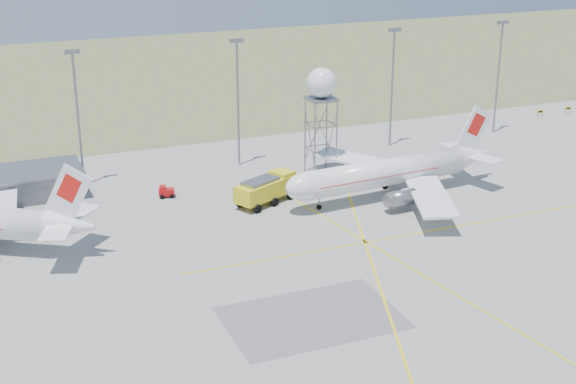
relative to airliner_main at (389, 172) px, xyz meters
name	(u,v)px	position (x,y,z in m)	size (l,w,h in m)	color
ground	(564,349)	(-5.05, -43.61, -3.66)	(400.00, 400.00, 0.00)	#9C9C96
grass_strip	(178,74)	(-5.05, 96.39, -3.64)	(400.00, 120.00, 0.03)	#596939
building_grey	(15,185)	(-50.05, 20.39, -1.68)	(19.00, 10.00, 3.90)	gray
mast_a	(77,107)	(-40.05, 22.39, 8.41)	(2.20, 0.50, 20.50)	slate
mast_b	(238,92)	(-15.05, 22.39, 8.41)	(2.20, 0.50, 20.50)	slate
mast_c	(392,78)	(12.95, 22.39, 8.41)	(2.20, 0.50, 20.50)	slate
mast_d	(499,68)	(34.95, 22.39, 8.41)	(2.20, 0.50, 20.50)	slate
taxi_sign_near	(540,112)	(50.55, 28.38, -2.77)	(1.60, 0.17, 1.20)	black
taxi_sign_far	(568,109)	(57.55, 28.38, -2.77)	(1.60, 0.17, 1.20)	black
airliner_main	(389,172)	(0.00, 0.00, 0.00)	(35.09, 34.02, 11.93)	white
radar_tower	(321,115)	(-4.60, 13.48, 5.76)	(4.63, 4.63, 16.77)	slate
fire_truck	(267,190)	(-17.19, 4.34, -1.76)	(10.30, 7.28, 3.94)	yellow
baggage_tug	(166,193)	(-29.91, 12.14, -3.00)	(2.47, 2.14, 1.73)	#BA0D0F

